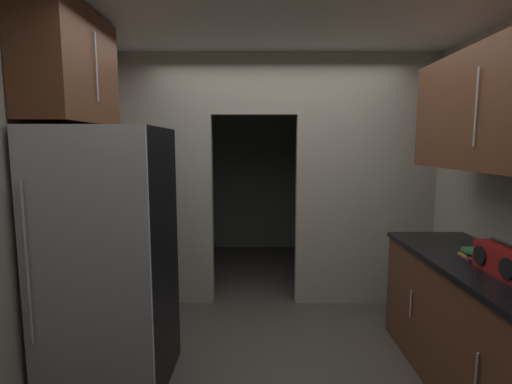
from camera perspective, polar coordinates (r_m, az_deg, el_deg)
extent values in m
plane|color=#47423D|center=(3.05, 4.27, -26.59)|extent=(20.00, 20.00, 0.00)
cube|color=silver|center=(3.11, 4.19, 24.94)|extent=(3.70, 6.81, 0.06)
cube|color=#ADA899|center=(4.08, -13.45, 1.49)|extent=(0.97, 0.12, 2.62)
cube|color=#ADA899|center=(4.11, 16.13, 1.45)|extent=(1.44, 0.12, 2.62)
cube|color=#ADA899|center=(3.99, -0.29, 15.99)|extent=(0.88, 0.12, 0.61)
cube|color=gray|center=(6.21, 2.12, 3.52)|extent=(3.30, 0.10, 2.62)
cube|color=gray|center=(5.28, -15.14, 2.66)|extent=(0.10, 2.26, 2.62)
cube|color=gray|center=(5.39, 19.76, 2.57)|extent=(0.10, 2.26, 2.62)
cube|color=black|center=(2.85, -21.14, -9.40)|extent=(0.78, 0.73, 1.81)
cube|color=#B7BABC|center=(2.52, -24.35, -11.74)|extent=(0.78, 0.03, 1.81)
cylinder|color=#B7BABC|center=(2.62, -31.39, -9.35)|extent=(0.02, 0.02, 1.00)
cube|color=brown|center=(3.04, 31.67, -18.37)|extent=(0.63, 2.00, 0.88)
cube|color=black|center=(2.88, 32.27, -10.02)|extent=(0.67, 2.00, 0.04)
cylinder|color=#B7BABC|center=(2.53, 30.40, -22.49)|extent=(0.01, 0.01, 0.22)
cylinder|color=#B7BABC|center=(3.24, 22.37, -15.39)|extent=(0.01, 0.01, 0.22)
cube|color=brown|center=(2.78, 33.67, 10.65)|extent=(0.34, 1.80, 0.79)
cylinder|color=#B7BABC|center=(2.68, 30.36, 11.03)|extent=(0.01, 0.01, 0.47)
cube|color=brown|center=(2.97, -26.37, 16.60)|extent=(0.34, 0.86, 0.76)
cylinder|color=#B7BABC|center=(2.90, -23.00, 17.03)|extent=(0.01, 0.01, 0.45)
cube|color=maroon|center=(2.71, 33.56, -8.77)|extent=(0.14, 0.42, 0.17)
cylinder|color=#262626|center=(2.69, 33.72, -6.58)|extent=(0.02, 0.30, 0.02)
cylinder|color=black|center=(2.57, 33.65, -9.62)|extent=(0.01, 0.12, 0.12)
cylinder|color=black|center=(2.78, 30.76, -8.24)|extent=(0.01, 0.12, 0.12)
cube|color=#8C3893|center=(3.02, 29.91, -8.56)|extent=(0.14, 0.16, 0.02)
cube|color=gold|center=(3.01, 29.78, -8.31)|extent=(0.13, 0.13, 0.01)
cube|color=black|center=(3.01, 29.93, -8.07)|extent=(0.13, 0.13, 0.01)
cube|color=#388C47|center=(3.00, 30.00, -7.71)|extent=(0.10, 0.13, 0.03)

